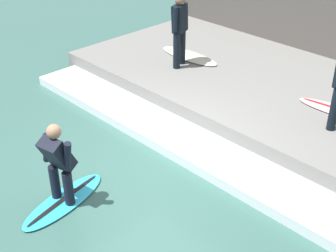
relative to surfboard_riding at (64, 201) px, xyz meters
The scene contains 8 objects.
ground_plane 1.67m from the surfboard_riding, 10.05° to the right, with size 28.00×28.00×0.00m, color #386056.
concrete_ledge 5.31m from the surfboard_riding, ahead, with size 4.40×9.37×0.48m, color slate.
back_wall 7.81m from the surfboard_riding, ahead, with size 0.50×9.83×1.94m, color #544F49.
wave_foam_crest 2.60m from the surfboard_riding, ahead, with size 1.02×8.90×0.20m, color silver.
surfboard_riding is the anchor object (origin of this frame).
surfer_riding 0.80m from the surfboard_riding, 165.96° to the right, with size 0.53×0.65×1.39m.
surfer_waiting_near 5.06m from the surfboard_riding, 22.00° to the left, with size 0.55×0.38×1.68m.
surfboard_waiting_near 5.48m from the surfboard_riding, 21.77° to the left, with size 0.58×1.74×0.06m.
Camera 1 is at (-4.56, -5.07, 4.89)m, focal length 50.00 mm.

